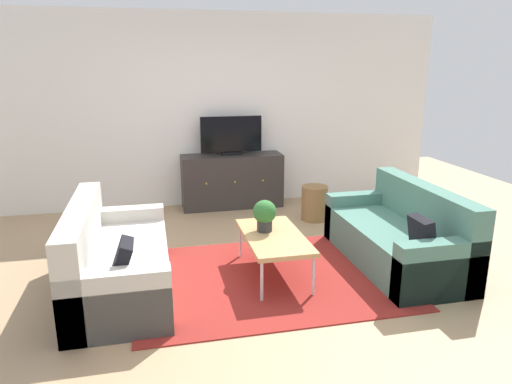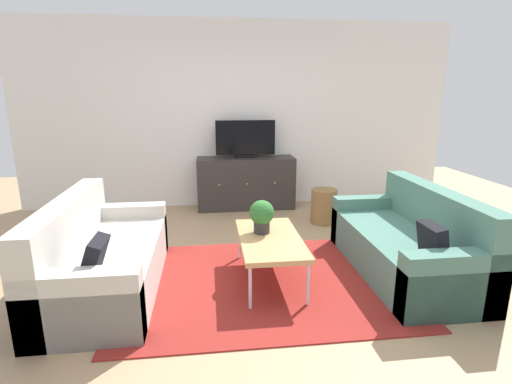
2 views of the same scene
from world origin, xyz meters
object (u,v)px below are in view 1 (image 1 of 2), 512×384
Objects in this scene: couch_left_side at (111,263)px; potted_plant at (265,214)px; wicker_basket at (314,203)px; coffee_table at (274,238)px; flat_screen_tv at (231,136)px; couch_right_side at (402,238)px; tv_console at (232,181)px.

couch_left_side reaches higher than potted_plant.
potted_plant reaches higher than wicker_basket.
coffee_table is 0.25m from potted_plant.
couch_left_side is 2.05× the size of flat_screen_tv.
potted_plant is 0.68× the size of wicker_basket.
flat_screen_tv is (-1.35, 2.39, 0.75)m from couch_right_side.
coffee_table is 2.36m from tv_console.
couch_left_side is 2.87m from couch_right_side.
couch_right_side is at bearing -75.42° from wicker_basket.
potted_plant reaches higher than coffee_table.
couch_left_side and couch_right_side have the same top height.
potted_plant is 0.36× the size of flat_screen_tv.
tv_console is 1.28m from wicker_basket.
potted_plant is at bearing -91.76° from tv_console.
couch_right_side is 2.73m from tv_console.
couch_right_side is 1.59m from wicker_basket.
couch_left_side is at bearing -122.38° from flat_screen_tv.
tv_console is 3.11× the size of wicker_basket.
wicker_basket is (-0.40, 1.53, -0.05)m from couch_right_side.
wicker_basket reaches higher than coffee_table.
couch_left_side reaches higher than coffee_table.
flat_screen_tv is 1.88× the size of wicker_basket.
flat_screen_tv is at bearing 137.90° from wicker_basket.
wicker_basket is at bearing 53.85° from potted_plant.
potted_plant is (1.45, 0.14, 0.32)m from couch_left_side.
couch_right_side is 2.05× the size of flat_screen_tv.
tv_console is 0.65m from flat_screen_tv.
coffee_table is 0.75× the size of tv_console.
couch_right_side is at bearing -5.45° from potted_plant.
potted_plant is 2.25m from tv_console.
tv_console reaches higher than potted_plant.
coffee_table is at bearing -90.22° from flat_screen_tv.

